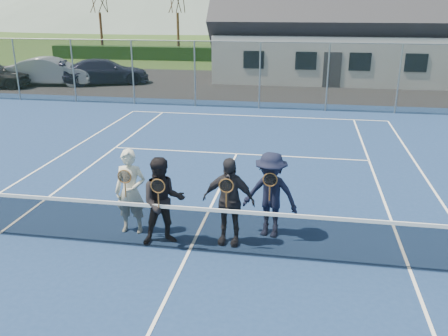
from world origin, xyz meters
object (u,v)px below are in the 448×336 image
Objects in this scene: player_c at (229,201)px; player_a at (131,192)px; car_b at (52,71)px; car_c at (105,72)px; player_d at (270,195)px; clubhouse at (341,14)px; player_b at (163,201)px; tennis_net at (189,227)px.

player_a is at bearing 175.96° from player_c.
player_c is at bearing -151.23° from car_b.
player_d reaches higher than car_c.
car_b is 2.71× the size of player_a.
clubhouse is 8.67× the size of player_b.
tennis_net is at bearing -99.46° from clubhouse.
player_d is (0.79, 0.46, -0.00)m from player_c.
tennis_net is at bearing -24.76° from player_a.
player_b is 1.00× the size of player_d.
player_b and player_c have the same top height.
clubhouse is at bearing 79.10° from player_b.
car_c is 15.01m from clubhouse.
car_c is 2.82× the size of player_a.
player_b is (-4.57, -23.74, -3.07)m from clubhouse.
clubhouse is (13.79, 4.96, 3.25)m from car_c.
tennis_net is 6.49× the size of player_d.
car_b is 20.84m from player_a.
car_b is 0.42× the size of tennis_net.
player_a is (11.37, -17.46, 0.12)m from car_b.
player_a is 1.00× the size of player_b.
player_c is (1.27, 0.24, 0.00)m from player_b.
car_b is at bearing -160.60° from clubhouse.
clubhouse reaches higher than tennis_net.
car_b is at bearing 124.31° from player_b.
player_a is at bearing 155.24° from tennis_net.
player_c reaches higher than tennis_net.
tennis_net is at bearing -24.04° from player_b.
car_b is 22.15m from player_c.
clubhouse is 23.38m from player_d.
car_c is at bearing 119.48° from player_c.
car_b is 3.11m from car_c.
clubhouse is 8.67× the size of player_a.
player_c is (13.44, -17.61, 0.12)m from car_b.
car_b is at bearing 127.36° from player_c.
clubhouse reaches higher than player_c.
car_c is 2.82× the size of player_b.
player_c is (0.69, 0.49, 0.38)m from tennis_net.
clubhouse reaches higher than car_c.
player_c is (2.07, -0.15, -0.00)m from player_a.
player_b reaches higher than tennis_net.
clubhouse reaches higher than player_b.
tennis_net is (9.79, -19.04, -0.20)m from car_c.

